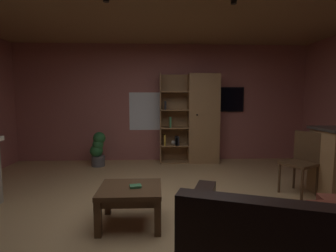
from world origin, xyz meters
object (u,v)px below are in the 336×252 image
object	(u,v)px
bookshelf_cabinet	(199,119)
table_book_0	(136,186)
potted_floor_plant	(98,149)
dining_chair	(302,158)
wall_mounted_tv	(222,100)
coffee_table	(130,194)

from	to	relation	value
bookshelf_cabinet	table_book_0	bearing A→B (deg)	-112.48
table_book_0	potted_floor_plant	xyz separation A→B (m)	(-0.99, 2.57, -0.08)
dining_chair	potted_floor_plant	bearing A→B (deg)	153.05
dining_chair	potted_floor_plant	size ratio (longest dim) A/B	1.28
bookshelf_cabinet	potted_floor_plant	bearing A→B (deg)	-172.92
bookshelf_cabinet	table_book_0	xyz separation A→B (m)	(-1.18, -2.84, -0.52)
potted_floor_plant	wall_mounted_tv	xyz separation A→B (m)	(2.73, 0.48, 1.03)
bookshelf_cabinet	wall_mounted_tv	distance (m)	0.74
dining_chair	wall_mounted_tv	size ratio (longest dim) A/B	0.93
coffee_table	wall_mounted_tv	distance (m)	3.69
potted_floor_plant	coffee_table	bearing A→B (deg)	-70.08
coffee_table	dining_chair	distance (m)	2.60
wall_mounted_tv	potted_floor_plant	bearing A→B (deg)	-170.02
table_book_0	potted_floor_plant	distance (m)	2.76
wall_mounted_tv	table_book_0	bearing A→B (deg)	-119.64
coffee_table	potted_floor_plant	xyz separation A→B (m)	(-0.93, 2.56, 0.02)
table_book_0	dining_chair	distance (m)	2.54
bookshelf_cabinet	table_book_0	distance (m)	3.12
table_book_0	potted_floor_plant	bearing A→B (deg)	111.02
table_book_0	dining_chair	bearing A→B (deg)	19.66
bookshelf_cabinet	table_book_0	size ratio (longest dim) A/B	15.44
potted_floor_plant	wall_mounted_tv	world-z (taller)	wall_mounted_tv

